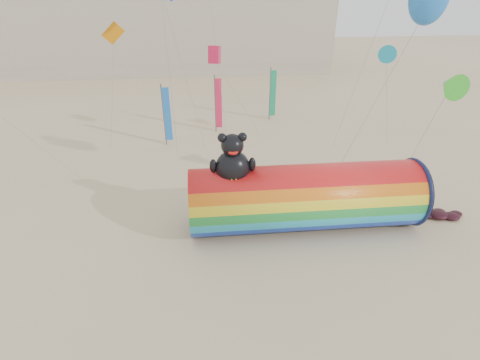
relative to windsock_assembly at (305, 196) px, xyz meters
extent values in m
plane|color=#CCB58C|center=(-3.97, -0.15, -1.94)|extent=(160.00, 160.00, 0.00)
cube|color=#B7AD99|center=(-15.97, 45.85, 8.06)|extent=(60.00, 15.00, 20.00)
cylinder|color=red|center=(0.01, 0.00, -0.10)|extent=(12.66, 3.69, 3.69)
torus|color=#0F1438|center=(6.22, 0.00, -0.10)|extent=(0.25, 3.87, 3.87)
cylinder|color=black|center=(6.37, 0.00, -0.10)|extent=(0.06, 3.66, 3.66)
ellipsoid|color=black|center=(-4.00, 0.00, 1.91)|extent=(1.80, 1.61, 1.90)
ellipsoid|color=yellow|center=(-4.00, -0.58, 1.80)|extent=(0.93, 0.41, 0.81)
sphere|color=black|center=(-4.00, 0.00, 3.17)|extent=(1.16, 1.16, 1.16)
sphere|color=black|center=(-4.50, 0.00, 3.60)|extent=(0.46, 0.46, 0.46)
sphere|color=black|center=(-3.49, 0.00, 3.60)|extent=(0.46, 0.46, 0.46)
ellipsoid|color=red|center=(-4.00, -0.47, 3.02)|extent=(0.51, 0.19, 0.33)
ellipsoid|color=black|center=(-5.00, -0.10, 2.12)|extent=(0.38, 0.38, 0.76)
ellipsoid|color=black|center=(-2.99, -0.10, 2.12)|extent=(0.38, 0.38, 0.76)
imported|color=#56585D|center=(7.32, 1.11, -1.09)|extent=(0.68, 0.51, 1.71)
ellipsoid|color=#3F0B17|center=(8.18, -0.06, -1.74)|extent=(1.17, 0.99, 0.41)
ellipsoid|color=#3F0B17|center=(8.88, -0.26, -1.77)|extent=(0.99, 0.84, 0.34)
ellipsoid|color=#3F0B17|center=(7.58, 0.09, -1.79)|extent=(0.91, 0.77, 0.32)
ellipsoid|color=#3F0B17|center=(8.48, 0.34, -1.81)|extent=(0.78, 0.66, 0.27)
ellipsoid|color=#3F0B17|center=(9.38, 0.04, -1.82)|extent=(0.73, 0.62, 0.25)
cylinder|color=#59595E|center=(-8.65, 13.00, 0.66)|extent=(0.10, 0.10, 5.20)
cube|color=blue|center=(-8.34, 13.00, 0.71)|extent=(0.56, 0.06, 4.50)
cylinder|color=#59595E|center=(-4.26, 15.71, 0.66)|extent=(0.10, 0.10, 5.20)
cube|color=#DA1E4C|center=(-3.95, 15.71, 0.71)|extent=(0.56, 0.06, 4.50)
cylinder|color=#59595E|center=(1.23, 18.59, 0.66)|extent=(0.10, 0.10, 5.20)
cube|color=#169361|center=(1.54, 18.59, 0.71)|extent=(0.56, 0.06, 4.50)
cone|color=#189FC2|center=(8.12, 9.67, 5.86)|extent=(1.28, 1.28, 1.15)
cube|color=orange|center=(-11.09, 9.95, 7.40)|extent=(0.91, 0.06, 1.27)
cone|color=green|center=(7.43, 0.89, 5.70)|extent=(1.36, 1.36, 1.23)
cube|color=#CC1643|center=(-4.33, 11.94, 5.58)|extent=(0.80, 0.80, 1.28)
camera|label=1|loc=(-5.37, -17.33, 10.44)|focal=28.00mm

